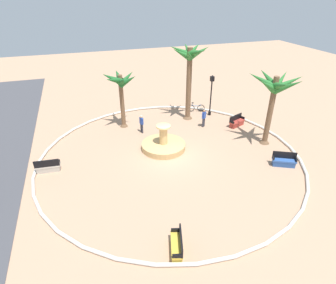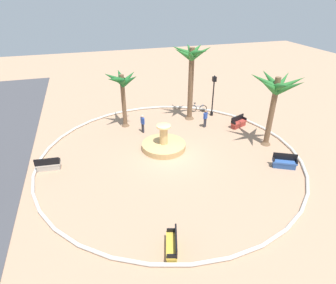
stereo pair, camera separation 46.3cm
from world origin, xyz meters
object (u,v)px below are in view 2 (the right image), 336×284
Objects in this scene: bench_west at (238,123)px; lamppost at (213,92)px; fountain at (164,145)px; bench_east at (172,246)px; bench_southeast at (284,163)px; bench_north at (48,165)px; person_cyclist_photo at (143,123)px; person_cyclist_helmet at (205,118)px; palm_tree_near_fountain at (191,65)px; palm_tree_by_curb at (122,85)px; bicycle_red_frame at (198,108)px; palm_tree_mid_plaza at (276,91)px.

bench_west is 0.42× the size of lamppost.
bench_west is at bearing -76.56° from fountain.
bench_west is (11.17, -9.67, 0.00)m from bench_east.
bench_north is at bearing 74.38° from bench_southeast.
fountain reaches higher than person_cyclist_photo.
person_cyclist_helmet reaches higher than person_cyclist_photo.
palm_tree_near_fountain is 16.07m from bench_east.
fountain is at bearing -155.38° from palm_tree_by_curb.
person_cyclist_helmet is (-2.25, -6.73, -2.86)m from palm_tree_by_curb.
fountain is 8.73m from bench_southeast.
bicycle_red_frame is at bearing 27.21° from bench_west.
palm_tree_mid_plaza is 3.51× the size of person_cyclist_photo.
palm_tree_by_curb is 3.05× the size of person_cyclist_photo.
fountain is at bearing -86.39° from bench_north.
bicycle_red_frame is (1.21, 0.94, -1.93)m from lamppost.
person_cyclist_photo reaches higher than bench_west.
palm_tree_near_fountain is 4.04× the size of bench_east.
palm_tree_by_curb is 8.26m from bicycle_red_frame.
person_cyclist_photo is (-1.57, 4.81, -4.16)m from palm_tree_near_fountain.
palm_tree_mid_plaza reaches higher than lamppost.
palm_tree_by_curb is 3.04× the size of person_cyclist_helmet.
bench_west is at bearing -107.57° from palm_tree_by_curb.
person_cyclist_helmet is at bearing -162.46° from palm_tree_near_fountain.
fountain is at bearing -13.57° from bench_east.
person_cyclist_photo is (3.13, 0.96, 0.61)m from fountain.
palm_tree_by_curb is at bearing 71.54° from person_cyclist_helmet.
bench_west is (3.47, 0.57, -4.01)m from palm_tree_mid_plaza.
palm_tree_by_curb is 8.51m from lamppost.
bench_north is 13.20m from person_cyclist_helmet.
bench_west is at bearing -40.89° from bench_east.
palm_tree_near_fountain is 5.04m from bicycle_red_frame.
palm_tree_by_curb is at bearing 44.33° from bench_southeast.
bicycle_red_frame is at bearing -64.39° from bench_north.
palm_tree_mid_plaza is at bearing -12.75° from bench_southeast.
lamppost is at bearing -69.95° from bench_north.
palm_tree_by_curb is 14.61m from bench_east.
bench_southeast is at bearing -105.62° from bench_north.
bench_north is (-5.33, 6.09, -3.42)m from palm_tree_by_curb.
person_cyclist_helmet is at bearing 143.01° from lamppost.
person_cyclist_photo is (-1.68, -1.25, -2.86)m from palm_tree_by_curb.
bicycle_red_frame is (7.66, 2.72, -3.97)m from palm_tree_mid_plaza.
bench_north reaches higher than bicycle_red_frame.
lamppost is at bearing 6.35° from bench_southeast.
palm_tree_mid_plaza is 10.72m from person_cyclist_photo.
palm_tree_by_curb is at bearing 98.82° from bicycle_red_frame.
bench_north and bench_southeast have the same top height.
palm_tree_near_fountain reaches higher than bench_north.
bench_southeast is at bearing -169.50° from bicycle_red_frame.
palm_tree_mid_plaza reaches higher than fountain.
bicycle_red_frame is (5.97, -5.24, 0.09)m from fountain.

